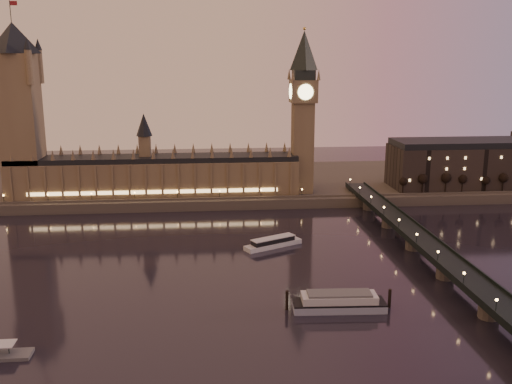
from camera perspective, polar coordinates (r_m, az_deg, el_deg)
ground at (r=255.04m, az=-2.95°, el=-7.73°), size 700.00×700.00×0.00m
far_embankment at (r=414.40m, az=0.27°, el=0.93°), size 560.00×130.00×6.00m
palace_of_westminster at (r=367.08m, az=-10.03°, el=2.11°), size 180.00×26.62×52.00m
victoria_tower at (r=376.85m, az=-22.63°, el=8.36°), size 31.68×31.68×118.00m
big_ben at (r=365.51m, az=4.74°, el=8.90°), size 17.68×17.68×104.00m
westminster_bridge at (r=272.10m, az=16.79°, el=-5.70°), size 13.20×260.00×15.30m
city_block at (r=427.01m, az=23.39°, el=2.84°), size 155.00×45.00×34.00m
bare_tree_0 at (r=377.16m, az=14.51°, el=1.13°), size 5.88×5.88×11.95m
bare_tree_1 at (r=381.88m, az=16.41°, el=1.16°), size 5.88×5.88×11.95m
bare_tree_2 at (r=387.01m, az=18.27°, el=1.18°), size 5.88×5.88×11.95m
bare_tree_3 at (r=392.54m, az=20.07°, el=1.21°), size 5.88×5.88×11.95m
bare_tree_4 at (r=398.44m, az=21.82°, el=1.23°), size 5.88×5.88×11.95m
bare_tree_5 at (r=404.71m, az=23.52°, el=1.25°), size 5.88×5.88×11.95m
cruise_boat_a at (r=283.41m, az=1.72°, el=-5.08°), size 30.25×19.89×4.90m
moored_barge at (r=217.30m, az=8.30°, el=-10.82°), size 39.66×11.34×7.28m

